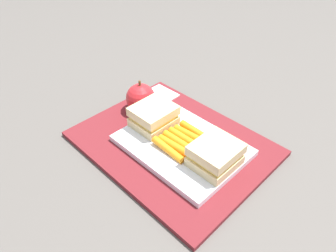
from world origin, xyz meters
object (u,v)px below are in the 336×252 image
paper_napkin (159,96)px  sandwich_half_left (215,155)px  sandwich_half_right (154,116)px  carrot_sticks_bundle (182,140)px  apple (141,98)px  food_tray (182,145)px

paper_napkin → sandwich_half_left: bearing=158.8°
sandwich_half_right → paper_napkin: sandwich_half_right is taller
sandwich_half_left → sandwich_half_right: bearing=0.0°
sandwich_half_left → carrot_sticks_bundle: sandwich_half_left is taller
apple → paper_napkin: 0.07m
food_tray → sandwich_half_left: 0.08m
paper_napkin → apple: bearing=100.8°
food_tray → sandwich_half_right: bearing=0.0°
food_tray → apple: bearing=-10.1°
sandwich_half_left → sandwich_half_right: 0.16m
sandwich_half_left → apple: 0.23m
carrot_sticks_bundle → apple: apple is taller
sandwich_half_left → apple: (0.23, -0.03, -0.00)m
carrot_sticks_bundle → paper_napkin: (0.16, -0.09, -0.02)m
food_tray → paper_napkin: size_ratio=3.29×
food_tray → carrot_sticks_bundle: carrot_sticks_bundle is taller
apple → sandwich_half_left: bearing=173.4°
carrot_sticks_bundle → apple: bearing=-10.1°
food_tray → sandwich_half_right: size_ratio=2.88×
apple → paper_napkin: (0.01, -0.07, -0.03)m
carrot_sticks_bundle → paper_napkin: carrot_sticks_bundle is taller
carrot_sticks_bundle → paper_napkin: 0.19m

